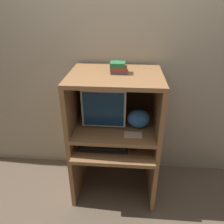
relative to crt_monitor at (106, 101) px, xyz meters
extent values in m
plane|color=brown|center=(0.10, -0.44, -1.01)|extent=(12.00, 12.00, 0.00)
cube|color=gray|center=(0.10, 0.29, 0.29)|extent=(6.00, 0.06, 2.60)
cube|color=brown|center=(-0.30, -0.11, -0.69)|extent=(0.04, 0.67, 0.64)
cube|color=brown|center=(0.50, -0.11, -0.69)|extent=(0.04, 0.67, 0.64)
cube|color=brown|center=(0.10, -0.30, -0.39)|extent=(0.76, 0.40, 0.04)
cube|color=brown|center=(-0.30, -0.11, -0.29)|extent=(0.04, 0.67, 0.17)
cube|color=brown|center=(0.50, -0.11, -0.29)|extent=(0.04, 0.67, 0.17)
cube|color=brown|center=(0.10, -0.11, -0.22)|extent=(0.76, 0.67, 0.04)
cube|color=brown|center=(-0.30, -0.11, 0.06)|extent=(0.04, 0.67, 0.52)
cube|color=brown|center=(0.50, -0.11, 0.06)|extent=(0.04, 0.67, 0.52)
cube|color=brown|center=(0.10, -0.11, 0.30)|extent=(0.76, 0.67, 0.04)
cube|color=#48321E|center=(0.10, 0.22, 0.06)|extent=(0.76, 0.01, 0.52)
cylinder|color=beige|center=(0.00, 0.00, -0.19)|extent=(0.22, 0.22, 0.02)
cube|color=beige|center=(0.00, 0.00, 0.00)|extent=(0.41, 0.40, 0.37)
cube|color=navy|center=(0.00, -0.20, 0.00)|extent=(0.38, 0.01, 0.33)
cube|color=black|center=(0.00, -0.28, -0.36)|extent=(0.47, 0.15, 0.02)
cube|color=#333335|center=(0.00, -0.28, -0.35)|extent=(0.43, 0.12, 0.01)
ellipsoid|color=black|center=(0.29, -0.28, -0.36)|extent=(0.07, 0.05, 0.03)
ellipsoid|color=#336BB7|center=(0.33, -0.14, -0.11)|extent=(0.22, 0.16, 0.18)
cube|color=#4C4C51|center=(0.14, -0.10, 0.33)|extent=(0.15, 0.09, 0.03)
cube|color=maroon|center=(0.13, -0.09, 0.36)|extent=(0.15, 0.12, 0.03)
cube|color=#236638|center=(0.12, -0.09, 0.40)|extent=(0.13, 0.11, 0.04)
cube|color=#CCB28C|center=(0.28, -0.29, -0.20)|extent=(0.16, 0.11, 0.00)
camera|label=1|loc=(0.22, -1.97, 0.90)|focal=35.00mm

